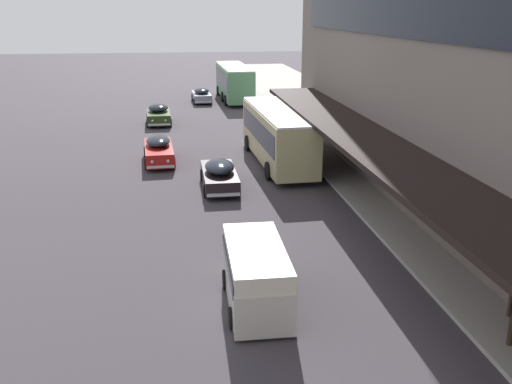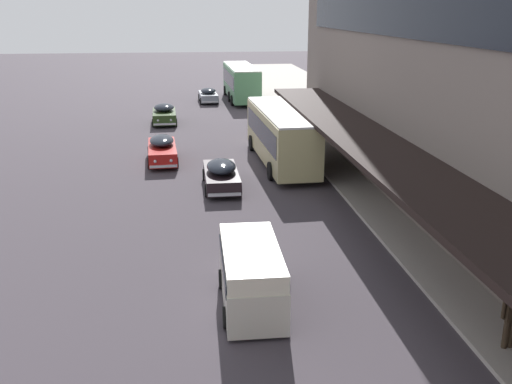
{
  "view_description": "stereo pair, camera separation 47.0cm",
  "coord_description": "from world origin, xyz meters",
  "views": [
    {
      "loc": [
        -1.98,
        -4.41,
        8.9
      ],
      "look_at": [
        1.38,
        18.95,
        1.27
      ],
      "focal_mm": 40.0,
      "sensor_mm": 36.0,
      "label": 1
    },
    {
      "loc": [
        -1.51,
        -4.47,
        8.9
      ],
      "look_at": [
        1.38,
        18.95,
        1.27
      ],
      "focal_mm": 40.0,
      "sensor_mm": 36.0,
      "label": 2
    }
  ],
  "objects": [
    {
      "name": "transit_bus_kerbside_rear",
      "position": [
        3.99,
        28.18,
        1.87
      ],
      "size": [
        2.96,
        10.61,
        3.25
      ],
      "color": "tan",
      "rests_on": "ground"
    },
    {
      "name": "sedan_far_back",
      "position": [
        0.71,
        52.16,
        0.71
      ],
      "size": [
        1.92,
        4.48,
        1.43
      ],
      "color": "gray",
      "rests_on": "ground"
    },
    {
      "name": "sedan_second_near",
      "position": [
        0.16,
        23.74,
        0.74
      ],
      "size": [
        1.84,
        4.76,
        1.51
      ],
      "color": "black",
      "rests_on": "ground"
    },
    {
      "name": "sedan_trailing_near",
      "position": [
        -3.04,
        29.51,
        0.77
      ],
      "size": [
        1.95,
        5.03,
        1.56
      ],
      "color": "#B11915",
      "rests_on": "ground"
    },
    {
      "name": "sedan_lead_near",
      "position": [
        -3.27,
        41.64,
        0.78
      ],
      "size": [
        2.06,
        4.43,
        1.58
      ],
      "color": "#283E1A",
      "rests_on": "ground"
    },
    {
      "name": "transit_bus_kerbside_front",
      "position": [
        4.08,
        53.14,
        1.96
      ],
      "size": [
        3.01,
        10.85,
        3.43
      ],
      "color": "#4F8B5C",
      "rests_on": "ground"
    },
    {
      "name": "vw_van",
      "position": [
        0.3,
        11.52,
        1.1
      ],
      "size": [
        1.96,
        4.57,
        1.96
      ],
      "color": "beige",
      "rests_on": "ground"
    }
  ]
}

